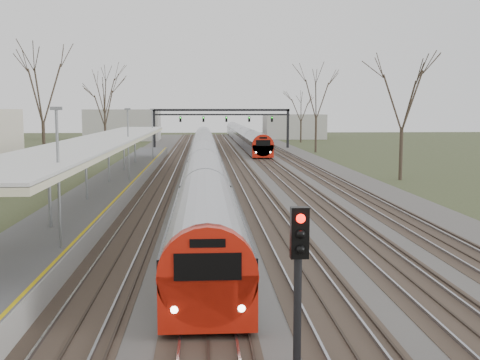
% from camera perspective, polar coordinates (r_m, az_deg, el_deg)
% --- Properties ---
extents(track_bed, '(24.00, 160.00, 0.22)m').
position_cam_1_polar(track_bed, '(62.76, -0.90, 1.30)').
color(track_bed, '#474442').
rests_on(track_bed, ground).
extents(platform, '(3.50, 69.00, 1.00)m').
position_cam_1_polar(platform, '(45.71, -11.62, -0.30)').
color(platform, '#9E9B93').
rests_on(platform, ground).
extents(canopy, '(4.10, 50.00, 3.11)m').
position_cam_1_polar(canopy, '(40.97, -12.61, 3.69)').
color(canopy, slate).
rests_on(canopy, platform).
extents(signal_gantry, '(21.00, 0.59, 6.08)m').
position_cam_1_polar(signal_gantry, '(92.46, -1.75, 6.04)').
color(signal_gantry, black).
rests_on(signal_gantry, ground).
extents(tree_west_far, '(5.50, 5.50, 11.33)m').
position_cam_1_polar(tree_west_far, '(57.30, -18.29, 8.42)').
color(tree_west_far, '#2D231C').
rests_on(tree_west_far, ground).
extents(tree_east_far, '(5.00, 5.00, 10.30)m').
position_cam_1_polar(tree_east_far, '(52.15, 15.18, 7.92)').
color(tree_east_far, '#2D231C').
rests_on(tree_east_far, ground).
extents(train_near, '(2.62, 90.21, 3.05)m').
position_cam_1_polar(train_near, '(59.78, -3.43, 2.38)').
color(train_near, '#A4A7AE').
rests_on(train_near, ground).
extents(train_far, '(2.62, 75.21, 3.05)m').
position_cam_1_polar(train_far, '(108.31, 0.23, 4.32)').
color(train_far, '#A4A7AE').
rests_on(train_far, ground).
extents(signal_post, '(0.35, 0.45, 4.10)m').
position_cam_1_polar(signal_post, '(11.95, 5.56, -9.03)').
color(signal_post, black).
rests_on(signal_post, ground).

